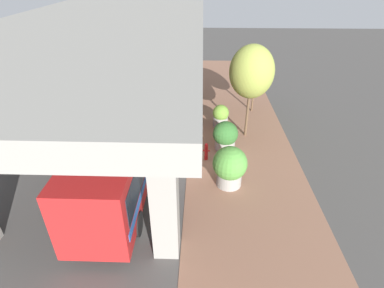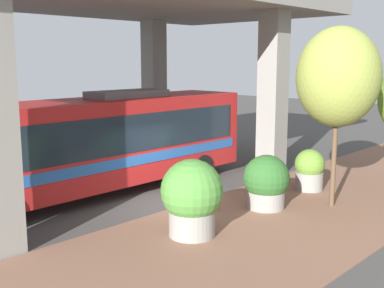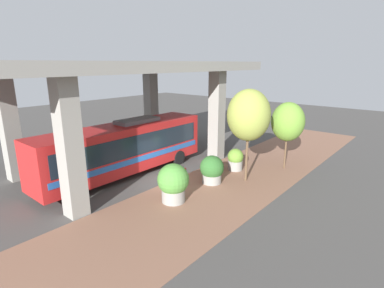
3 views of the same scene
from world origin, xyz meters
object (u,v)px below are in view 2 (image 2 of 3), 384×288
planter_front (192,197)px  planter_middle (309,170)px  planter_back (266,182)px  street_tree_near (338,77)px  fire_hydrant (214,193)px  bus (102,139)px

planter_front → planter_middle: (0.11, -6.13, -0.32)m
planter_middle → planter_back: planter_back is taller
planter_middle → street_tree_near: (-1.51, 1.21, 3.31)m
planter_front → planter_back: 3.32m
street_tree_near → planter_middle: bearing=-38.6°
fire_hydrant → planter_front: size_ratio=0.50×
bus → fire_hydrant: bus is taller
fire_hydrant → planter_back: size_ratio=0.61×
planter_front → planter_middle: planter_front is taller
bus → planter_middle: bearing=-132.5°
fire_hydrant → planter_back: (-1.08, -1.21, 0.31)m
bus → planter_back: bus is taller
planter_back → bus: bearing=26.5°
planter_front → planter_back: (-0.01, -3.31, -0.23)m
bus → street_tree_near: size_ratio=2.07×
bus → planter_middle: (-4.87, -5.31, -1.17)m
bus → street_tree_near: 7.88m
planter_back → street_tree_near: 3.85m
fire_hydrant → planter_front: (-1.07, 2.11, 0.53)m
bus → planter_front: (-4.98, 0.82, -0.85)m
fire_hydrant → planter_front: 2.42m
planter_middle → fire_hydrant: bearing=76.6°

